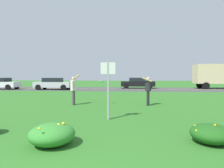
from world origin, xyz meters
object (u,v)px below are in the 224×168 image
at_px(sign_post_near_path, 108,83).
at_px(person_thrower_white_shirt, 74,88).
at_px(person_catcher_dark_shirt, 148,88).
at_px(car_silver_center_left, 53,84).
at_px(frisbee_pale_blue, 101,81).
at_px(box_truck_red, 220,75).
at_px(car_black_center_right, 138,83).
at_px(car_white_leftmost, 1,83).

height_order(sign_post_near_path, person_thrower_white_shirt, sign_post_near_path).
xyz_separation_m(person_catcher_dark_shirt, car_silver_center_left, (-10.40, 12.07, -0.22)).
distance_m(frisbee_pale_blue, box_truck_red, 20.53).
xyz_separation_m(sign_post_near_path, person_thrower_white_shirt, (-2.40, 3.58, -0.43)).
xyz_separation_m(person_catcher_dark_shirt, car_black_center_right, (0.01, 15.57, -0.22)).
bearing_deg(car_black_center_right, car_white_leftmost, -168.58).
xyz_separation_m(person_catcher_dark_shirt, car_white_leftmost, (-17.30, 12.07, -0.22)).
height_order(car_white_leftmost, car_black_center_right, same).
bearing_deg(frisbee_pale_blue, sign_post_near_path, -77.75).
xyz_separation_m(sign_post_near_path, frisbee_pale_blue, (-0.82, 3.77, -0.06)).
distance_m(person_catcher_dark_shirt, frisbee_pale_blue, 2.68).
distance_m(car_white_leftmost, car_silver_center_left, 6.90).
bearing_deg(frisbee_pale_blue, box_truck_red, 49.30).
height_order(frisbee_pale_blue, car_white_leftmost, car_white_leftmost).
bearing_deg(person_catcher_dark_shirt, person_thrower_white_shirt, -177.52).
distance_m(person_thrower_white_shirt, car_silver_center_left, 13.72).
bearing_deg(car_white_leftmost, car_black_center_right, 11.42).
xyz_separation_m(frisbee_pale_blue, car_black_center_right, (2.67, 15.56, -0.61)).
bearing_deg(car_white_leftmost, person_catcher_dark_shirt, -34.92).
bearing_deg(car_black_center_right, person_catcher_dark_shirt, -90.04).
xyz_separation_m(person_thrower_white_shirt, frisbee_pale_blue, (1.59, 0.19, 0.37)).
bearing_deg(person_catcher_dark_shirt, sign_post_near_path, -116.02).
bearing_deg(car_silver_center_left, sign_post_near_path, -61.60).
bearing_deg(sign_post_near_path, car_black_center_right, 84.53).
bearing_deg(person_thrower_white_shirt, car_white_leftmost, 136.81).
bearing_deg(car_black_center_right, frisbee_pale_blue, -99.73).
bearing_deg(person_thrower_white_shirt, frisbee_pale_blue, 6.85).
height_order(sign_post_near_path, person_catcher_dark_shirt, sign_post_near_path).
relative_size(sign_post_near_path, person_catcher_dark_shirt, 1.43).
distance_m(sign_post_near_path, box_truck_red, 23.06).
height_order(car_silver_center_left, car_black_center_right, same).
bearing_deg(frisbee_pale_blue, car_silver_center_left, 122.69).
xyz_separation_m(person_thrower_white_shirt, car_white_leftmost, (-13.05, 12.26, -0.24)).
xyz_separation_m(person_catcher_dark_shirt, frisbee_pale_blue, (-2.66, 0.01, 0.38)).
xyz_separation_m(frisbee_pale_blue, car_silver_center_left, (-7.74, 12.07, -0.61)).
bearing_deg(car_white_leftmost, sign_post_near_path, -45.69).
distance_m(person_thrower_white_shirt, box_truck_red, 21.75).
bearing_deg(frisbee_pale_blue, car_white_leftmost, 140.50).
distance_m(frisbee_pale_blue, car_white_leftmost, 18.98).
relative_size(person_catcher_dark_shirt, box_truck_red, 0.24).
relative_size(car_black_center_right, box_truck_red, 0.67).
relative_size(person_thrower_white_shirt, person_catcher_dark_shirt, 1.11).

